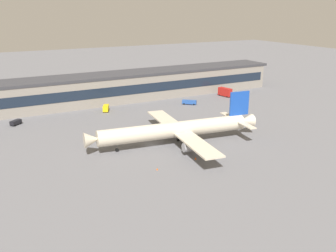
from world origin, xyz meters
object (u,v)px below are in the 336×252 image
at_px(traffic_cone_1, 199,148).
at_px(traffic_cone_2, 196,158).
at_px(crew_van, 106,108).
at_px(traffic_cone_0, 157,169).
at_px(catering_truck, 225,92).
at_px(airliner, 177,130).
at_px(follow_me_car, 16,122).
at_px(belt_loader, 189,102).

xyz_separation_m(traffic_cone_1, traffic_cone_2, (-5.29, -6.36, -0.00)).
height_order(crew_van, traffic_cone_0, crew_van).
distance_m(catering_truck, traffic_cone_0, 93.26).
height_order(airliner, traffic_cone_0, airliner).
xyz_separation_m(airliner, follow_me_car, (-43.31, 45.91, -3.75)).
bearing_deg(follow_me_car, traffic_cone_0, -64.92).
xyz_separation_m(catering_truck, traffic_cone_1, (-50.48, -55.11, -1.93)).
relative_size(crew_van, follow_me_car, 1.23).
bearing_deg(traffic_cone_1, follow_me_car, 131.33).
xyz_separation_m(crew_van, traffic_cone_1, (10.87, -55.89, -1.10)).
relative_size(catering_truck, belt_loader, 1.23).
bearing_deg(catering_truck, traffic_cone_1, -132.49).
bearing_deg(traffic_cone_2, belt_loader, 60.44).
xyz_separation_m(traffic_cone_0, traffic_cone_1, (18.43, 7.69, 0.07)).
bearing_deg(catering_truck, traffic_cone_0, -137.66).
height_order(belt_loader, traffic_cone_1, belt_loader).
xyz_separation_m(airliner, belt_loader, (30.12, 41.82, -3.68)).
bearing_deg(crew_van, follow_me_car, -176.25).
height_order(follow_me_car, traffic_cone_2, follow_me_car).
distance_m(crew_van, traffic_cone_1, 56.95).
bearing_deg(traffic_cone_2, crew_van, 95.12).
relative_size(traffic_cone_0, traffic_cone_1, 0.82).
distance_m(belt_loader, traffic_cone_1, 56.02).
distance_m(follow_me_car, traffic_cone_1, 71.28).
bearing_deg(crew_van, airliner, -81.63).
xyz_separation_m(airliner, traffic_cone_0, (-14.67, -15.30, -4.54)).
distance_m(catering_truck, traffic_cone_1, 74.76).
distance_m(airliner, crew_van, 48.92).
height_order(catering_truck, crew_van, catering_truck).
xyz_separation_m(belt_loader, traffic_cone_2, (-31.65, -55.79, -0.80)).
xyz_separation_m(catering_truck, traffic_cone_2, (-55.78, -61.47, -1.93)).
distance_m(crew_van, follow_me_car, 36.29).
xyz_separation_m(follow_me_car, traffic_cone_0, (28.64, -61.21, -0.80)).
bearing_deg(catering_truck, airliner, -138.80).
relative_size(follow_me_car, traffic_cone_1, 6.36).
distance_m(belt_loader, traffic_cone_2, 64.15).
bearing_deg(traffic_cone_1, crew_van, 101.00).
xyz_separation_m(airliner, catering_truck, (54.25, 47.50, -2.55)).
bearing_deg(traffic_cone_2, traffic_cone_1, 50.24).
bearing_deg(traffic_cone_2, traffic_cone_0, -174.23).
bearing_deg(traffic_cone_0, traffic_cone_1, 22.64).
bearing_deg(follow_me_car, belt_loader, -3.19).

